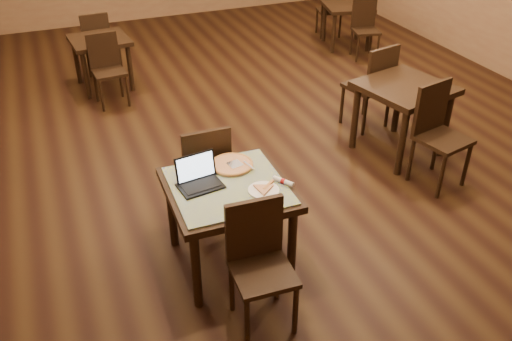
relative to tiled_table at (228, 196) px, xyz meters
name	(u,v)px	position (x,y,z in m)	size (l,w,h in m)	color
ground	(255,134)	(1.03, 1.98, -0.66)	(10.00, 10.00, 0.00)	black
tiled_table	(228,196)	(0.00, 0.00, 0.00)	(0.94, 0.94, 0.76)	black
chair_main_near	(259,257)	(0.00, -0.62, -0.12)	(0.44, 0.44, 0.96)	black
chair_main_far	(205,169)	(0.00, 0.61, -0.11)	(0.42, 0.42, 0.97)	black
laptop	(198,177)	(-0.20, 0.10, 0.16)	(0.35, 0.29, 0.22)	black
plate	(264,190)	(0.22, -0.18, 0.11)	(0.24, 0.24, 0.01)	white
pizza_slice	(264,189)	(0.22, -0.18, 0.13)	(0.18, 0.18, 0.02)	beige
pizza_pan	(232,166)	(0.12, 0.24, 0.11)	(0.33, 0.33, 0.01)	silver
pizza_whole	(232,164)	(0.12, 0.24, 0.12)	(0.34, 0.34, 0.02)	beige
spatula	(235,164)	(0.14, 0.22, 0.13)	(0.11, 0.26, 0.01)	silver
napkin_roll	(283,181)	(0.40, -0.14, 0.12)	(0.13, 0.17, 0.04)	white
other_table_a	(347,12)	(3.54, 4.24, -0.10)	(0.87, 0.87, 0.67)	black
other_table_a_chair_near	(365,25)	(3.55, 3.73, -0.17)	(0.45, 0.45, 0.87)	black
other_table_a_chair_far	(331,8)	(3.52, 4.75, -0.17)	(0.45, 0.45, 0.87)	black
other_table_b	(100,47)	(-0.38, 4.04, -0.08)	(0.80, 0.80, 0.69)	black
other_table_b_chair_near	(107,65)	(-0.39, 3.52, -0.15)	(0.42, 0.42, 0.90)	black
other_table_b_chair_far	(96,40)	(-0.38, 4.56, -0.15)	(0.42, 0.42, 0.90)	black
other_table_c	(404,97)	(2.33, 1.02, 0.00)	(1.01, 1.01, 0.79)	black
other_table_c_chair_near	(437,129)	(2.31, 0.42, -0.08)	(0.53, 0.53, 1.03)	black
other_table_c_chair_far	(373,83)	(2.35, 1.62, -0.08)	(0.53, 0.53, 1.03)	black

